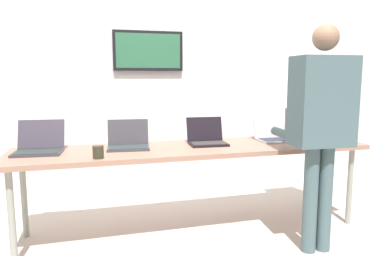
# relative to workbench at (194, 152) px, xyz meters

# --- Properties ---
(ground) EXTENTS (8.00, 8.00, 0.04)m
(ground) POSITION_rel_workbench_xyz_m (0.00, 0.00, -0.72)
(ground) COLOR #BEB1A5
(back_wall) EXTENTS (8.00, 0.11, 2.58)m
(back_wall) POSITION_rel_workbench_xyz_m (-0.00, 1.13, 0.59)
(back_wall) COLOR silver
(back_wall) RESTS_ON ground
(workbench) EXTENTS (3.03, 0.70, 0.75)m
(workbench) POSITION_rel_workbench_xyz_m (0.00, 0.00, 0.00)
(workbench) COLOR #956C5A
(workbench) RESTS_ON ground
(equipment_box) EXTENTS (0.41, 0.32, 0.28)m
(equipment_box) POSITION_rel_workbench_xyz_m (1.26, 0.16, 0.19)
(equipment_box) COLOR #525663
(equipment_box) RESTS_ON workbench
(laptop_station_0) EXTENTS (0.39, 0.36, 0.25)m
(laptop_station_0) POSITION_rel_workbench_xyz_m (-1.25, 0.09, 0.11)
(laptop_station_0) COLOR #3A3341
(laptop_station_0) RESTS_ON workbench
(laptop_station_1) EXTENTS (0.37, 0.30, 0.23)m
(laptop_station_1) POSITION_rel_workbench_xyz_m (-0.55, 0.08, 0.10)
(laptop_station_1) COLOR #3A383F
(laptop_station_1) RESTS_ON workbench
(laptop_station_2) EXTENTS (0.34, 0.30, 0.23)m
(laptop_station_2) POSITION_rel_workbench_xyz_m (0.14, 0.08, 0.10)
(laptop_station_2) COLOR black
(laptop_station_2) RESTS_ON workbench
(laptop_station_3) EXTENTS (0.30, 0.30, 0.24)m
(laptop_station_3) POSITION_rel_workbench_xyz_m (0.79, 0.08, 0.10)
(laptop_station_3) COLOR #A9AFB4
(laptop_station_3) RESTS_ON workbench
(person) EXTENTS (0.46, 0.61, 1.73)m
(person) POSITION_rel_workbench_xyz_m (0.81, -0.62, 0.34)
(person) COLOR #455C62
(person) RESTS_ON ground
(coffee_mug) EXTENTS (0.08, 0.08, 0.09)m
(coffee_mug) POSITION_rel_workbench_xyz_m (-0.80, -0.25, 0.10)
(coffee_mug) COLOR #2F2D20
(coffee_mug) RESTS_ON workbench
(paper_sheet) EXTENTS (0.26, 0.33, 0.00)m
(paper_sheet) POSITION_rel_workbench_xyz_m (1.04, -0.17, 0.05)
(paper_sheet) COLOR white
(paper_sheet) RESTS_ON workbench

